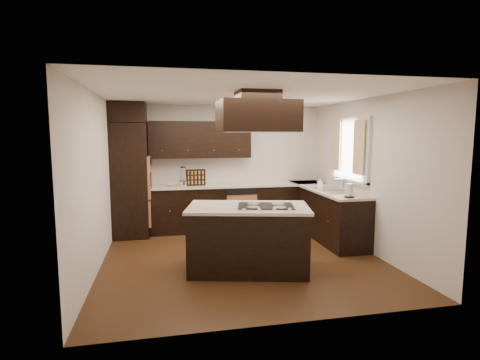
% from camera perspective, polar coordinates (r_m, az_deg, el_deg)
% --- Properties ---
extents(floor, '(4.20, 4.20, 0.02)m').
position_cam_1_polar(floor, '(5.98, 0.24, -11.83)').
color(floor, '#543318').
rests_on(floor, ground).
extents(ceiling, '(4.20, 4.20, 0.02)m').
position_cam_1_polar(ceiling, '(5.69, 0.25, 12.96)').
color(ceiling, white).
rests_on(ceiling, ground).
extents(wall_back, '(4.20, 0.02, 2.50)m').
position_cam_1_polar(wall_back, '(7.76, -3.00, 2.05)').
color(wall_back, beige).
rests_on(wall_back, ground).
extents(wall_front, '(4.20, 0.02, 2.50)m').
position_cam_1_polar(wall_front, '(3.68, 7.12, -3.54)').
color(wall_front, beige).
rests_on(wall_front, ground).
extents(wall_left, '(0.02, 4.20, 2.50)m').
position_cam_1_polar(wall_left, '(5.65, -21.17, -0.28)').
color(wall_left, beige).
rests_on(wall_left, ground).
extents(wall_right, '(0.02, 4.20, 2.50)m').
position_cam_1_polar(wall_right, '(6.47, 18.84, 0.69)').
color(wall_right, beige).
rests_on(wall_right, ground).
extents(oven_column, '(0.65, 0.75, 2.12)m').
position_cam_1_polar(oven_column, '(7.31, -16.37, -0.03)').
color(oven_column, black).
rests_on(oven_column, floor).
extents(wall_oven_face, '(0.05, 0.62, 0.78)m').
position_cam_1_polar(wall_oven_face, '(7.29, -13.64, 0.51)').
color(wall_oven_face, '#D37C53').
rests_on(wall_oven_face, oven_column).
extents(base_cabinets_back, '(2.93, 0.60, 0.88)m').
position_cam_1_polar(base_cabinets_back, '(7.58, -2.34, -4.26)').
color(base_cabinets_back, black).
rests_on(base_cabinets_back, floor).
extents(base_cabinets_right, '(0.60, 2.40, 0.88)m').
position_cam_1_polar(base_cabinets_right, '(7.24, 12.83, -4.96)').
color(base_cabinets_right, black).
rests_on(base_cabinets_right, floor).
extents(countertop_back, '(2.93, 0.63, 0.04)m').
position_cam_1_polar(countertop_back, '(7.49, -2.34, -0.83)').
color(countertop_back, beige).
rests_on(countertop_back, base_cabinets_back).
extents(countertop_right, '(0.63, 2.40, 0.04)m').
position_cam_1_polar(countertop_right, '(7.16, 12.82, -1.36)').
color(countertop_right, beige).
rests_on(countertop_right, base_cabinets_right).
extents(upper_cabinets, '(2.00, 0.34, 0.72)m').
position_cam_1_polar(upper_cabinets, '(7.50, -6.08, 6.13)').
color(upper_cabinets, black).
rests_on(upper_cabinets, wall_back).
extents(dishwasher_front, '(0.60, 0.05, 0.72)m').
position_cam_1_polar(dishwasher_front, '(7.36, 0.30, -4.95)').
color(dishwasher_front, '#D37C53').
rests_on(dishwasher_front, floor).
extents(window_frame, '(0.06, 1.32, 1.12)m').
position_cam_1_polar(window_frame, '(6.90, 16.36, 4.48)').
color(window_frame, silver).
rests_on(window_frame, wall_right).
extents(window_pane, '(0.00, 1.20, 1.00)m').
position_cam_1_polar(window_pane, '(6.92, 16.57, 4.48)').
color(window_pane, white).
rests_on(window_pane, wall_right).
extents(curtain_left, '(0.02, 0.34, 0.90)m').
position_cam_1_polar(curtain_left, '(6.50, 17.65, 4.74)').
color(curtain_left, '#FCEDC1').
rests_on(curtain_left, wall_right).
extents(curtain_right, '(0.02, 0.34, 0.90)m').
position_cam_1_polar(curtain_right, '(7.25, 14.39, 5.05)').
color(curtain_right, '#FCEDC1').
rests_on(curtain_right, wall_right).
extents(sink_rim, '(0.52, 0.84, 0.01)m').
position_cam_1_polar(sink_rim, '(6.85, 14.16, -1.57)').
color(sink_rim, silver).
rests_on(sink_rim, countertop_right).
extents(island, '(1.78, 1.24, 0.88)m').
position_cam_1_polar(island, '(5.35, 1.25, -9.06)').
color(island, black).
rests_on(island, floor).
extents(island_top, '(1.85, 1.31, 0.04)m').
position_cam_1_polar(island_top, '(5.24, 1.27, -4.23)').
color(island_top, beige).
rests_on(island_top, island).
extents(cooktop, '(0.86, 0.67, 0.01)m').
position_cam_1_polar(cooktop, '(5.24, 3.96, -3.95)').
color(cooktop, black).
rests_on(cooktop, island_top).
extents(range_hood, '(1.05, 0.72, 0.42)m').
position_cam_1_polar(range_hood, '(5.15, 2.65, 9.67)').
color(range_hood, black).
rests_on(range_hood, ceiling).
extents(hood_duct, '(0.55, 0.50, 0.13)m').
position_cam_1_polar(hood_duct, '(5.17, 2.67, 12.71)').
color(hood_duct, black).
rests_on(hood_duct, ceiling).
extents(blender_base, '(0.15, 0.15, 0.10)m').
position_cam_1_polar(blender_base, '(7.31, -8.65, -0.54)').
color(blender_base, silver).
rests_on(blender_base, countertop_back).
extents(blender_pitcher, '(0.13, 0.13, 0.26)m').
position_cam_1_polar(blender_pitcher, '(7.29, -8.68, 0.86)').
color(blender_pitcher, silver).
rests_on(blender_pitcher, blender_base).
extents(spice_rack, '(0.39, 0.15, 0.32)m').
position_cam_1_polar(spice_rack, '(7.35, -6.80, 0.39)').
color(spice_rack, black).
rests_on(spice_rack, countertop_back).
extents(mixing_bowl, '(0.29, 0.29, 0.06)m').
position_cam_1_polar(mixing_bowl, '(7.35, -10.38, -0.71)').
color(mixing_bowl, silver).
rests_on(mixing_bowl, countertop_back).
extents(soap_bottle, '(0.08, 0.09, 0.18)m').
position_cam_1_polar(soap_bottle, '(7.20, 12.07, -0.42)').
color(soap_bottle, silver).
rests_on(soap_bottle, countertop_right).
extents(paper_towel, '(0.11, 0.11, 0.22)m').
position_cam_1_polar(paper_towel, '(6.17, 16.35, -1.56)').
color(paper_towel, silver).
rests_on(paper_towel, countertop_right).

